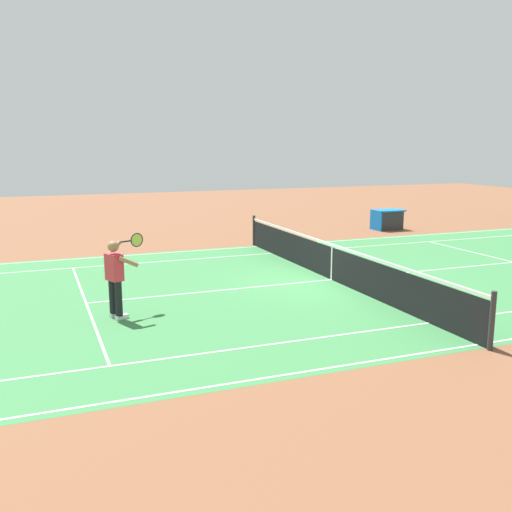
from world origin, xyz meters
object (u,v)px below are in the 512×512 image
tennis_player_near (116,275)px  equipment_cart_tarped (387,219)px  tennis_ball (400,280)px  tennis_net (332,262)px

tennis_player_near → equipment_cart_tarped: size_ratio=1.36×
tennis_player_near → tennis_ball: bearing=-175.2°
tennis_ball → tennis_net: bearing=-25.6°
tennis_player_near → tennis_ball: 7.61m
tennis_ball → equipment_cart_tarped: equipment_cart_tarped is taller
tennis_net → tennis_ball: tennis_net is taller
equipment_cart_tarped → tennis_ball: bearing=58.1°
tennis_ball → equipment_cart_tarped: bearing=-121.9°
equipment_cart_tarped → tennis_player_near: bearing=34.8°
tennis_player_near → equipment_cart_tarped: bearing=-145.2°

